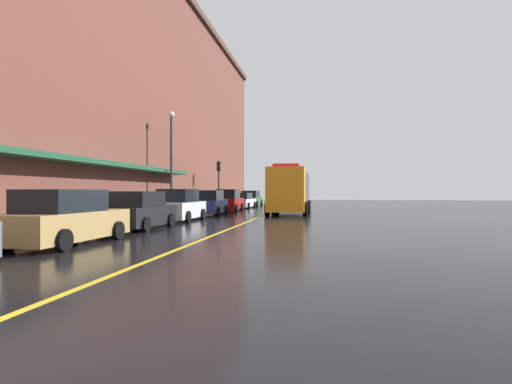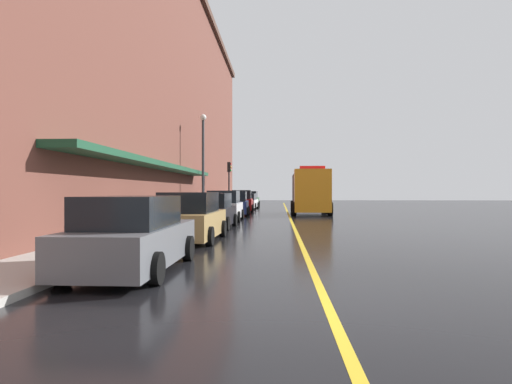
{
  "view_description": "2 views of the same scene",
  "coord_description": "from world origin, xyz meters",
  "px_view_note": "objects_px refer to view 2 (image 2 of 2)",
  "views": [
    {
      "loc": [
        4.2,
        -3.06,
        1.68
      ],
      "look_at": [
        0.11,
        21.48,
        1.66
      ],
      "focal_mm": 28.65,
      "sensor_mm": 36.0,
      "label": 1
    },
    {
      "loc": [
        -0.76,
        -6.92,
        1.79
      ],
      "look_at": [
        -2.56,
        28.13,
        1.72
      ],
      "focal_mm": 30.93,
      "sensor_mm": 36.0,
      "label": 2
    }
  ],
  "objects_px": {
    "parked_car_7": "(250,200)",
    "parking_meter_0": "(179,207)",
    "parked_car_4": "(235,204)",
    "parked_car_0": "(133,236)",
    "parking_meter_1": "(198,204)",
    "street_lamp_left": "(203,153)",
    "parked_car_3": "(224,207)",
    "parked_car_6": "(247,202)",
    "utility_truck": "(310,192)",
    "parked_car_2": "(213,212)",
    "parked_car_1": "(191,218)",
    "traffic_light_near": "(229,176)",
    "parking_meter_3": "(154,211)",
    "parked_car_5": "(242,202)",
    "parking_meter_2": "(231,199)"
  },
  "relations": [
    {
      "from": "parked_car_3",
      "to": "parked_car_0",
      "type": "bearing_deg",
      "value": 179.92
    },
    {
      "from": "parked_car_1",
      "to": "parked_car_7",
      "type": "distance_m",
      "value": 34.22
    },
    {
      "from": "parked_car_0",
      "to": "parking_meter_2",
      "type": "distance_m",
      "value": 32.85
    },
    {
      "from": "parked_car_3",
      "to": "parked_car_6",
      "type": "xyz_separation_m",
      "value": [
        0.08,
        17.84,
        -0.11
      ]
    },
    {
      "from": "parked_car_5",
      "to": "parking_meter_2",
      "type": "bearing_deg",
      "value": 17.08
    },
    {
      "from": "street_lamp_left",
      "to": "parked_car_6",
      "type": "bearing_deg",
      "value": 81.89
    },
    {
      "from": "parked_car_5",
      "to": "utility_truck",
      "type": "height_order",
      "value": "utility_truck"
    },
    {
      "from": "parked_car_3",
      "to": "street_lamp_left",
      "type": "xyz_separation_m",
      "value": [
        -1.93,
        3.76,
        3.55
      ]
    },
    {
      "from": "parked_car_3",
      "to": "parked_car_4",
      "type": "distance_m",
      "value": 6.11
    },
    {
      "from": "parked_car_4",
      "to": "parking_meter_2",
      "type": "relative_size",
      "value": 3.33
    },
    {
      "from": "traffic_light_near",
      "to": "parked_car_5",
      "type": "bearing_deg",
      "value": -50.92
    },
    {
      "from": "parking_meter_3",
      "to": "street_lamp_left",
      "type": "distance_m",
      "value": 14.38
    },
    {
      "from": "parked_car_3",
      "to": "parked_car_5",
      "type": "relative_size",
      "value": 0.96
    },
    {
      "from": "parked_car_7",
      "to": "parking_meter_2",
      "type": "relative_size",
      "value": 3.49
    },
    {
      "from": "parked_car_6",
      "to": "traffic_light_near",
      "type": "bearing_deg",
      "value": 163.69
    },
    {
      "from": "parked_car_0",
      "to": "parked_car_5",
      "type": "height_order",
      "value": "parked_car_5"
    },
    {
      "from": "parked_car_2",
      "to": "parking_meter_1",
      "type": "bearing_deg",
      "value": 21.84
    },
    {
      "from": "parked_car_1",
      "to": "parked_car_4",
      "type": "relative_size",
      "value": 1.08
    },
    {
      "from": "parked_car_4",
      "to": "parking_meter_1",
      "type": "relative_size",
      "value": 3.33
    },
    {
      "from": "parked_car_1",
      "to": "parked_car_2",
      "type": "distance_m",
      "value": 5.38
    },
    {
      "from": "parked_car_3",
      "to": "parked_car_6",
      "type": "bearing_deg",
      "value": -0.34
    },
    {
      "from": "parked_car_7",
      "to": "parking_meter_0",
      "type": "xyz_separation_m",
      "value": [
        -1.3,
        -29.82,
        0.22
      ]
    },
    {
      "from": "parked_car_4",
      "to": "parked_car_7",
      "type": "height_order",
      "value": "parked_car_7"
    },
    {
      "from": "parked_car_3",
      "to": "parked_car_7",
      "type": "relative_size",
      "value": 0.95
    },
    {
      "from": "parked_car_5",
      "to": "parked_car_0",
      "type": "bearing_deg",
      "value": 177.95
    },
    {
      "from": "parking_meter_0",
      "to": "traffic_light_near",
      "type": "distance_m",
      "value": 20.14
    },
    {
      "from": "parking_meter_1",
      "to": "utility_truck",
      "type": "bearing_deg",
      "value": 53.22
    },
    {
      "from": "parked_car_3",
      "to": "parked_car_6",
      "type": "relative_size",
      "value": 0.94
    },
    {
      "from": "parked_car_4",
      "to": "parked_car_5",
      "type": "distance_m",
      "value": 6.07
    },
    {
      "from": "parked_car_1",
      "to": "parked_car_5",
      "type": "relative_size",
      "value": 1.04
    },
    {
      "from": "parked_car_3",
      "to": "parking_meter_2",
      "type": "xyz_separation_m",
      "value": [
        -1.33,
        16.22,
        0.21
      ]
    },
    {
      "from": "parked_car_4",
      "to": "parking_meter_1",
      "type": "distance_m",
      "value": 7.52
    },
    {
      "from": "parked_car_6",
      "to": "parked_car_5",
      "type": "bearing_deg",
      "value": -177.99
    },
    {
      "from": "parked_car_0",
      "to": "street_lamp_left",
      "type": "xyz_separation_m",
      "value": [
        -1.94,
        20.37,
        3.61
      ]
    },
    {
      "from": "parked_car_7",
      "to": "street_lamp_left",
      "type": "bearing_deg",
      "value": 175.97
    },
    {
      "from": "parking_meter_2",
      "to": "parking_meter_3",
      "type": "height_order",
      "value": "same"
    },
    {
      "from": "parked_car_4",
      "to": "traffic_light_near",
      "type": "height_order",
      "value": "traffic_light_near"
    },
    {
      "from": "parking_meter_0",
      "to": "parking_meter_2",
      "type": "xyz_separation_m",
      "value": [
        0.0,
        22.43,
        0.0
      ]
    },
    {
      "from": "parked_car_3",
      "to": "utility_truck",
      "type": "height_order",
      "value": "utility_truck"
    },
    {
      "from": "utility_truck",
      "to": "parking_meter_3",
      "type": "distance_m",
      "value": 19.64
    },
    {
      "from": "utility_truck",
      "to": "parked_car_2",
      "type": "bearing_deg",
      "value": -22.26
    },
    {
      "from": "parked_car_1",
      "to": "parking_meter_3",
      "type": "relative_size",
      "value": 3.59
    },
    {
      "from": "parking_meter_2",
      "to": "traffic_light_near",
      "type": "relative_size",
      "value": 0.31
    },
    {
      "from": "parked_car_3",
      "to": "parking_meter_1",
      "type": "distance_m",
      "value": 1.86
    },
    {
      "from": "parked_car_3",
      "to": "parking_meter_0",
      "type": "height_order",
      "value": "parked_car_3"
    },
    {
      "from": "parked_car_0",
      "to": "parking_meter_1",
      "type": "height_order",
      "value": "parked_car_0"
    },
    {
      "from": "traffic_light_near",
      "to": "parked_car_4",
      "type": "bearing_deg",
      "value": -80.31
    },
    {
      "from": "parked_car_4",
      "to": "street_lamp_left",
      "type": "bearing_deg",
      "value": 138.03
    },
    {
      "from": "parked_car_4",
      "to": "parked_car_7",
      "type": "relative_size",
      "value": 0.95
    },
    {
      "from": "parking_meter_2",
      "to": "street_lamp_left",
      "type": "distance_m",
      "value": 12.91
    }
  ]
}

